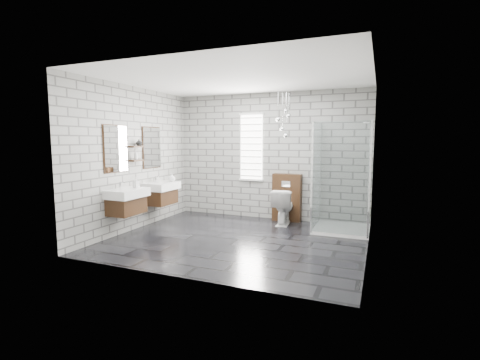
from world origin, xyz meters
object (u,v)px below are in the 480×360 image
Objects in this scene: cistern_panel at (287,197)px; toilet at (283,206)px; vanity_left at (125,194)px; shower_enclosure at (336,205)px; vanity_right at (160,187)px.

cistern_panel reaches higher than toilet.
vanity_left is 3.82m from shower_enclosure.
shower_enclosure is at bearing -25.84° from cistern_panel.
cistern_panel is (2.34, 1.19, -0.26)m from vanity_right.
vanity_right is at bearing 15.74° from toilet.
cistern_panel is at bearing -95.16° from toilet.
shower_enclosure reaches higher than vanity_left.
vanity_right reaches higher than cistern_panel.
vanity_left is 1.00× the size of vanity_right.
toilet is (2.34, 0.89, -0.40)m from vanity_right.
vanity_right is 2.54m from toilet.
shower_enclosure is at bearing 163.28° from toilet.
cistern_panel is (2.34, 2.23, -0.26)m from vanity_left.
vanity_left is 2.17× the size of toilet.
cistern_panel is at bearing 27.00° from vanity_right.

